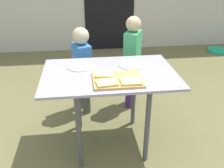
% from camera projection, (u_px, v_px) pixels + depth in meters
% --- Properties ---
extents(ground_plane, '(16.00, 16.00, 0.00)m').
position_uv_depth(ground_plane, '(110.00, 141.00, 2.41)').
color(ground_plane, brown).
extents(dining_table, '(1.11, 0.74, 0.72)m').
position_uv_depth(dining_table, '(109.00, 83.00, 2.14)').
color(dining_table, '#9B96AE').
rests_on(dining_table, ground).
extents(cutting_board, '(0.38, 0.31, 0.02)m').
position_uv_depth(cutting_board, '(117.00, 80.00, 1.95)').
color(cutting_board, tan).
rests_on(cutting_board, dining_table).
extents(pizza_slice_near_right, '(0.16, 0.13, 0.02)m').
position_uv_depth(pizza_slice_near_right, '(131.00, 81.00, 1.88)').
color(pizza_slice_near_right, gold).
rests_on(pizza_slice_near_right, cutting_board).
extents(pizza_slice_far_left, '(0.17, 0.15, 0.02)m').
position_uv_depth(pizza_slice_far_left, '(105.00, 74.00, 2.00)').
color(pizza_slice_far_left, gold).
rests_on(pizza_slice_far_left, cutting_board).
extents(pizza_slice_near_left, '(0.17, 0.14, 0.02)m').
position_uv_depth(pizza_slice_near_left, '(107.00, 83.00, 1.86)').
color(pizza_slice_near_left, gold).
rests_on(pizza_slice_near_left, cutting_board).
extents(plate_white_left, '(0.23, 0.23, 0.01)m').
position_uv_depth(plate_white_left, '(81.00, 66.00, 2.20)').
color(plate_white_left, white).
rests_on(plate_white_left, dining_table).
extents(plate_white_right, '(0.23, 0.23, 0.01)m').
position_uv_depth(plate_white_right, '(131.00, 65.00, 2.24)').
color(plate_white_right, white).
rests_on(plate_white_right, dining_table).
extents(child_left, '(0.21, 0.27, 0.95)m').
position_uv_depth(child_left, '(82.00, 65.00, 2.69)').
color(child_left, '#454F42').
rests_on(child_left, ground).
extents(child_right, '(0.23, 0.28, 1.04)m').
position_uv_depth(child_right, '(132.00, 58.00, 2.78)').
color(child_right, '#3F2161').
rests_on(child_right, ground).
extents(garden_hose_coil, '(0.41, 0.41, 0.04)m').
position_uv_depth(garden_hose_coil, '(219.00, 51.00, 4.74)').
color(garden_hose_coil, '#1AAA76').
rests_on(garden_hose_coil, ground).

